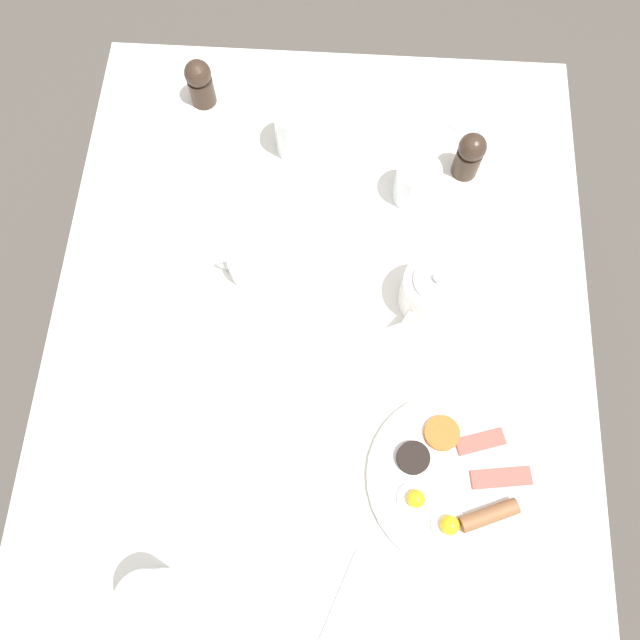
# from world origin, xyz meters

# --- Properties ---
(ground_plane) EXTENTS (8.00, 8.00, 0.00)m
(ground_plane) POSITION_xyz_m (0.00, 0.00, 0.00)
(ground_plane) COLOR #4C4742
(table) EXTENTS (0.97, 1.23, 0.72)m
(table) POSITION_xyz_m (0.00, 0.00, 0.66)
(table) COLOR silver
(table) RESTS_ON ground_plane
(breakfast_plate) EXTENTS (0.29, 0.29, 0.04)m
(breakfast_plate) POSITION_xyz_m (0.23, -0.26, 0.73)
(breakfast_plate) COLOR white
(breakfast_plate) RESTS_ON table
(teapot_near) EXTENTS (0.13, 0.16, 0.11)m
(teapot_near) POSITION_xyz_m (0.19, 0.06, 0.77)
(teapot_near) COLOR white
(teapot_near) RESTS_ON table
(teacup_with_saucer_left) EXTENTS (0.15, 0.15, 0.06)m
(teacup_with_saucer_left) POSITION_xyz_m (-0.13, 0.09, 0.75)
(teacup_with_saucer_left) COLOR white
(teacup_with_saucer_left) RESTS_ON table
(water_glass_tall) EXTENTS (0.08, 0.08, 0.11)m
(water_glass_tall) POSITION_xyz_m (-0.07, 0.37, 0.78)
(water_glass_tall) COLOR white
(water_glass_tall) RESTS_ON table
(water_glass_short) EXTENTS (0.08, 0.08, 0.09)m
(water_glass_short) POSITION_xyz_m (0.16, 0.28, 0.77)
(water_glass_short) COLOR white
(water_glass_short) RESTS_ON table
(wine_glass_spare) EXTENTS (0.08, 0.08, 0.11)m
(wine_glass_spare) POSITION_xyz_m (-0.22, -0.46, 0.77)
(wine_glass_spare) COLOR white
(wine_glass_spare) RESTS_ON table
(pepper_grinder) EXTENTS (0.05, 0.05, 0.10)m
(pepper_grinder) POSITION_xyz_m (-0.27, 0.47, 0.78)
(pepper_grinder) COLOR #38281E
(pepper_grinder) RESTS_ON table
(salt_grinder) EXTENTS (0.05, 0.05, 0.10)m
(salt_grinder) POSITION_xyz_m (0.26, 0.34, 0.78)
(salt_grinder) COLOR #38281E
(salt_grinder) RESTS_ON table
(fork_by_plate) EXTENTS (0.10, 0.17, 0.00)m
(fork_by_plate) POSITION_xyz_m (-0.17, -0.22, 0.72)
(fork_by_plate) COLOR silver
(fork_by_plate) RESTS_ON table
(knife_by_plate) EXTENTS (0.09, 0.21, 0.00)m
(knife_by_plate) POSITION_xyz_m (0.05, -0.48, 0.72)
(knife_by_plate) COLOR silver
(knife_by_plate) RESTS_ON table
(spoon_for_tea) EXTENTS (0.14, 0.09, 0.00)m
(spoon_for_tea) POSITION_xyz_m (0.22, 0.45, 0.72)
(spoon_for_tea) COLOR silver
(spoon_for_tea) RESTS_ON table
(fork_spare) EXTENTS (0.10, 0.15, 0.00)m
(fork_spare) POSITION_xyz_m (-0.23, 0.31, 0.72)
(fork_spare) COLOR silver
(fork_spare) RESTS_ON table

